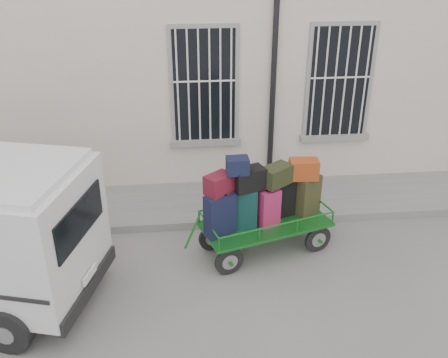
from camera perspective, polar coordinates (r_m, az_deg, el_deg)
name	(u,v)px	position (r m, az deg, el deg)	size (l,w,h in m)	color
ground	(243,272)	(8.26, 2.18, -10.55)	(80.00, 80.00, 0.00)	slate
building	(214,24)	(12.21, -1.15, 17.28)	(24.00, 5.15, 6.00)	beige
sidewalk	(229,202)	(10.04, 0.52, -2.63)	(24.00, 1.70, 0.15)	slate
luggage_cart	(264,203)	(8.28, 4.59, -2.80)	(2.56, 1.55, 1.85)	black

